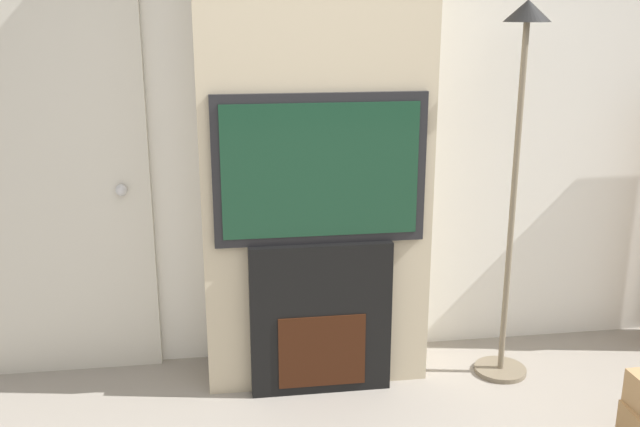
# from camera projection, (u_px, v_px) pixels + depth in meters

# --- Properties ---
(wall_back) EXTENTS (6.00, 0.06, 2.70)m
(wall_back) POSITION_uv_depth(u_px,v_px,m) (308.00, 109.00, 3.67)
(wall_back) COLOR silver
(wall_back) RESTS_ON ground_plane
(chimney_breast) EXTENTS (1.11, 0.41, 2.70)m
(chimney_breast) POSITION_uv_depth(u_px,v_px,m) (314.00, 116.00, 3.44)
(chimney_breast) COLOR #BCAD8E
(chimney_breast) RESTS_ON ground_plane
(fireplace) EXTENTS (0.69, 0.15, 0.77)m
(fireplace) POSITION_uv_depth(u_px,v_px,m) (320.00, 317.00, 3.51)
(fireplace) COLOR black
(fireplace) RESTS_ON ground_plane
(television) EXTENTS (1.00, 0.07, 0.71)m
(television) POSITION_uv_depth(u_px,v_px,m) (320.00, 170.00, 3.31)
(television) COLOR black
(television) RESTS_ON fireplace
(floor_lamp) EXTENTS (0.27, 0.27, 1.89)m
(floor_lamp) POSITION_uv_depth(u_px,v_px,m) (518.00, 137.00, 3.42)
(floor_lamp) COLOR #726651
(floor_lamp) RESTS_ON ground_plane
(entry_door) EXTENTS (0.94, 0.09, 2.04)m
(entry_door) POSITION_uv_depth(u_px,v_px,m) (54.00, 182.00, 3.53)
(entry_door) COLOR beige
(entry_door) RESTS_ON ground_plane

